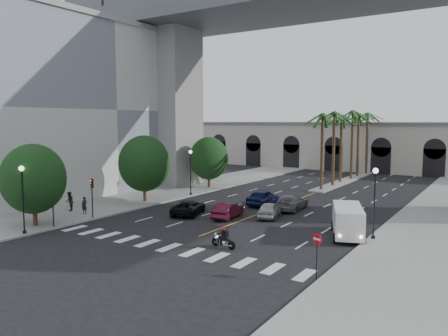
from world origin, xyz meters
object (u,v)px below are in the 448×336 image
at_px(lamp_post_left_near, 23,194).
at_px(car_c, 189,207).
at_px(lamp_post_left_far, 191,168).
at_px(traffic_signal_near, 53,198).
at_px(lamp_post_right, 375,197).
at_px(car_e, 263,197).
at_px(pedestrian_a, 84,205).
at_px(cargo_van, 348,220).
at_px(car_d, 291,202).
at_px(pedestrian_b, 69,201).
at_px(car_a, 269,210).
at_px(motorcycle_rider, 224,239).
at_px(traffic_signal_far, 92,192).
at_px(car_b, 228,210).
at_px(do_not_enter_sign, 317,246).

xyz_separation_m(lamp_post_left_near, car_c, (5.98, 12.79, -2.55)).
relative_size(lamp_post_left_far, traffic_signal_near, 1.47).
height_order(lamp_post_right, car_e, lamp_post_right).
relative_size(traffic_signal_near, pedestrian_a, 2.30).
height_order(lamp_post_left_near, cargo_van, lamp_post_left_near).
height_order(lamp_post_left_near, car_d, lamp_post_left_near).
bearing_deg(cargo_van, pedestrian_b, 171.71).
bearing_deg(cargo_van, car_d, 116.79).
height_order(traffic_signal_near, car_a, traffic_signal_near).
xyz_separation_m(car_e, cargo_van, (11.23, -7.66, 0.46)).
xyz_separation_m(lamp_post_left_far, motorcycle_rider, (14.67, -15.52, -2.55)).
xyz_separation_m(traffic_signal_far, car_b, (9.80, 6.98, -1.81)).
bearing_deg(lamp_post_left_near, traffic_signal_far, 89.12).
xyz_separation_m(motorcycle_rider, pedestrian_b, (-18.74, 1.80, 0.42)).
bearing_deg(car_b, car_d, -125.11).
bearing_deg(car_b, car_c, 1.66).
xyz_separation_m(lamp_post_left_near, car_a, (12.90, 15.75, -2.51)).
height_order(traffic_signal_far, car_c, traffic_signal_far).
bearing_deg(car_c, lamp_post_right, 161.51).
height_order(traffic_signal_far, motorcycle_rider, traffic_signal_far).
relative_size(car_d, do_not_enter_sign, 2.04).
xyz_separation_m(traffic_signal_near, car_d, (13.06, 17.46, -1.75)).
bearing_deg(car_d, pedestrian_b, 31.66).
distance_m(lamp_post_left_far, motorcycle_rider, 21.51).
height_order(cargo_van, pedestrian_a, cargo_van).
bearing_deg(car_a, car_c, 7.17).
distance_m(lamp_post_left_far, car_c, 10.48).
height_order(lamp_post_left_near, pedestrian_b, lamp_post_left_near).
xyz_separation_m(traffic_signal_far, motorcycle_rider, (14.57, -1.02, -1.84)).
bearing_deg(motorcycle_rider, car_e, 114.99).
bearing_deg(do_not_enter_sign, car_e, 144.68).
bearing_deg(car_a, car_b, 21.07).
bearing_deg(motorcycle_rider, car_b, 127.56).
height_order(lamp_post_left_near, car_e, lamp_post_left_near).
distance_m(traffic_signal_near, pedestrian_a, 5.37).
relative_size(cargo_van, pedestrian_a, 3.66).
bearing_deg(pedestrian_a, car_c, 22.97).
bearing_deg(car_e, car_c, 61.90).
bearing_deg(lamp_post_left_near, lamp_post_left_far, 90.00).
bearing_deg(car_d, traffic_signal_far, 41.18).
bearing_deg(lamp_post_right, motorcycle_rider, -137.22).
bearing_deg(car_d, traffic_signal_near, 48.52).
bearing_deg(traffic_signal_far, pedestrian_a, 159.63).
relative_size(traffic_signal_far, car_d, 0.69).
relative_size(pedestrian_b, do_not_enter_sign, 0.72).
relative_size(car_a, car_e, 0.85).
height_order(car_b, do_not_enter_sign, do_not_enter_sign).
distance_m(lamp_post_right, car_e, 15.35).
distance_m(car_a, car_d, 4.23).
bearing_deg(cargo_van, car_c, 159.56).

